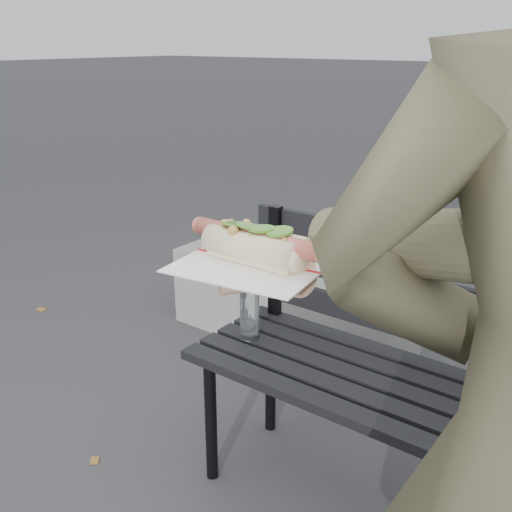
% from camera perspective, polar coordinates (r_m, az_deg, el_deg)
% --- Properties ---
extents(park_bench, '(1.50, 0.44, 0.88)m').
position_cam_1_polar(park_bench, '(1.80, 17.01, -10.68)').
color(park_bench, black).
rests_on(park_bench, ground).
extents(concrete_block, '(1.20, 0.40, 0.40)m').
position_cam_1_polar(concrete_block, '(2.95, 3.37, -4.34)').
color(concrete_block, slate).
rests_on(concrete_block, ground).
extents(held_hotdog, '(0.63, 0.30, 0.20)m').
position_cam_1_polar(held_hotdog, '(0.76, 14.86, 0.54)').
color(held_hotdog, '#4B4932').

